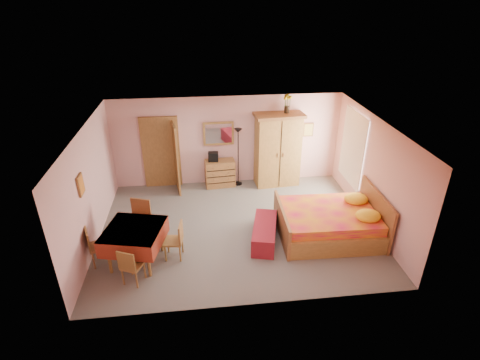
{
  "coord_description": "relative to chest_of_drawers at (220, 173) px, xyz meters",
  "views": [
    {
      "loc": [
        -0.82,
        -7.53,
        5.2
      ],
      "look_at": [
        0.1,
        0.3,
        1.15
      ],
      "focal_mm": 28.0,
      "sensor_mm": 36.0,
      "label": 1
    }
  ],
  "objects": [
    {
      "name": "chest_of_drawers",
      "position": [
        0.0,
        0.0,
        0.0
      ],
      "size": [
        0.88,
        0.49,
        0.8
      ],
      "primitive_type": "cube",
      "rotation": [
        0.0,
        0.0,
        0.08
      ],
      "color": "#9B6634",
      "rests_on": "floor"
    },
    {
      "name": "doorway",
      "position": [
        -1.64,
        0.23,
        0.63
      ],
      "size": [
        1.06,
        0.12,
        2.15
      ],
      "primitive_type": "cube",
      "color": "#9E6B35",
      "rests_on": "floor"
    },
    {
      "name": "floor_lamp",
      "position": [
        0.54,
        0.03,
        0.46
      ],
      "size": [
        0.27,
        0.27,
        1.73
      ],
      "primitive_type": "cube",
      "rotation": [
        0.0,
        0.0,
        0.25
      ],
      "color": "black",
      "rests_on": "floor"
    },
    {
      "name": "wall_mirror",
      "position": [
        0.0,
        0.21,
        1.15
      ],
      "size": [
        0.87,
        0.06,
        0.68
      ],
      "primitive_type": "cube",
      "rotation": [
        0.0,
        0.0,
        0.02
      ],
      "color": "white",
      "rests_on": "wall_back"
    },
    {
      "name": "bench",
      "position": [
        0.82,
        -2.84,
        -0.18
      ],
      "size": [
        0.8,
        1.42,
        0.45
      ],
      "primitive_type": "cube",
      "rotation": [
        0.0,
        0.0,
        -0.24
      ],
      "color": "maroon",
      "rests_on": "floor"
    },
    {
      "name": "wardrobe",
      "position": [
        1.67,
        -0.03,
        0.67
      ],
      "size": [
        1.42,
        0.81,
        2.14
      ],
      "primitive_type": "cube",
      "rotation": [
        0.0,
        0.0,
        0.08
      ],
      "color": "#AF7E3B",
      "rests_on": "floor"
    },
    {
      "name": "wall_back",
      "position": [
        0.26,
        0.26,
        0.9
      ],
      "size": [
        6.5,
        0.1,
        2.6
      ],
      "primitive_type": "cube",
      "color": "#DEA4A0",
      "rests_on": "floor"
    },
    {
      "name": "chair_north",
      "position": [
        -2.01,
        -2.55,
        0.11
      ],
      "size": [
        0.59,
        0.59,
        1.02
      ],
      "primitive_type": "cube",
      "rotation": [
        0.0,
        0.0,
        2.8
      ],
      "color": "#9C6334",
      "rests_on": "floor"
    },
    {
      "name": "ceiling",
      "position": [
        0.26,
        -2.24,
        2.2
      ],
      "size": [
        6.5,
        6.5,
        0.0
      ],
      "primitive_type": "plane",
      "rotation": [
        3.14,
        0.0,
        0.0
      ],
      "color": "brown",
      "rests_on": "wall_back"
    },
    {
      "name": "picture_left",
      "position": [
        -2.96,
        -2.84,
        1.3
      ],
      "size": [
        0.04,
        0.32,
        0.42
      ],
      "primitive_type": "cube",
      "color": "orange",
      "rests_on": "wall_left"
    },
    {
      "name": "picture_back",
      "position": [
        2.61,
        0.23,
        1.15
      ],
      "size": [
        0.3,
        0.04,
        0.4
      ],
      "primitive_type": "cube",
      "color": "#D8BF59",
      "rests_on": "wall_back"
    },
    {
      "name": "floor",
      "position": [
        0.26,
        -2.24,
        -0.4
      ],
      "size": [
        6.5,
        6.5,
        0.0
      ],
      "primitive_type": "plane",
      "color": "slate",
      "rests_on": "ground"
    },
    {
      "name": "bed",
      "position": [
        2.34,
        -2.76,
        0.13
      ],
      "size": [
        2.37,
        1.89,
        1.07
      ],
      "primitive_type": "cube",
      "rotation": [
        0.0,
        0.0,
        -0.03
      ],
      "color": "#D41442",
      "rests_on": "floor"
    },
    {
      "name": "dining_table",
      "position": [
        -1.99,
        -3.24,
        0.02
      ],
      "size": [
        1.37,
        1.37,
        0.84
      ],
      "primitive_type": "cube",
      "rotation": [
        0.0,
        0.0,
        -0.23
      ],
      "color": "maroon",
      "rests_on": "floor"
    },
    {
      "name": "window",
      "position": [
        3.47,
        -1.04,
        1.05
      ],
      "size": [
        0.08,
        1.4,
        1.95
      ],
      "primitive_type": "cube",
      "color": "white",
      "rests_on": "wall_right"
    },
    {
      "name": "wall_right",
      "position": [
        3.51,
        -2.24,
        0.9
      ],
      "size": [
        0.1,
        5.0,
        2.6
      ],
      "primitive_type": "cube",
      "color": "#DEA4A0",
      "rests_on": "floor"
    },
    {
      "name": "chair_south",
      "position": [
        -1.98,
        -3.86,
        0.01
      ],
      "size": [
        0.49,
        0.49,
        0.82
      ],
      "primitive_type": "cube",
      "rotation": [
        0.0,
        0.0,
        -0.42
      ],
      "color": "#9D6935",
      "rests_on": "floor"
    },
    {
      "name": "wall_front",
      "position": [
        0.26,
        -4.74,
        0.9
      ],
      "size": [
        6.5,
        0.1,
        2.6
      ],
      "primitive_type": "cube",
      "color": "#DEA4A0",
      "rests_on": "floor"
    },
    {
      "name": "stereo",
      "position": [
        -0.18,
        0.01,
        0.53
      ],
      "size": [
        0.3,
        0.23,
        0.26
      ],
      "primitive_type": "cube",
      "rotation": [
        0.0,
        0.0,
        -0.07
      ],
      "color": "black",
      "rests_on": "chest_of_drawers"
    },
    {
      "name": "sunflower_vase",
      "position": [
        1.88,
        0.02,
        2.0
      ],
      "size": [
        0.22,
        0.22,
        0.52
      ],
      "primitive_type": "cube",
      "rotation": [
        0.0,
        0.0,
        -0.04
      ],
      "color": "yellow",
      "rests_on": "wardrobe"
    },
    {
      "name": "wall_left",
      "position": [
        -2.99,
        -2.24,
        0.9
      ],
      "size": [
        0.1,
        5.0,
        2.6
      ],
      "primitive_type": "cube",
      "color": "#DEA4A0",
      "rests_on": "floor"
    },
    {
      "name": "chair_east",
      "position": [
        -1.22,
        -3.18,
        0.03
      ],
      "size": [
        0.43,
        0.43,
        0.85
      ],
      "primitive_type": "cube",
      "rotation": [
        0.0,
        0.0,
        1.44
      ],
      "color": "#A17636",
      "rests_on": "floor"
    },
    {
      "name": "chair_west",
      "position": [
        -2.75,
        -3.18,
        0.03
      ],
      "size": [
        0.5,
        0.5,
        0.87
      ],
      "primitive_type": "cube",
      "rotation": [
        0.0,
        0.0,
        -1.22
      ],
      "color": "#9D6135",
      "rests_on": "floor"
    }
  ]
}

